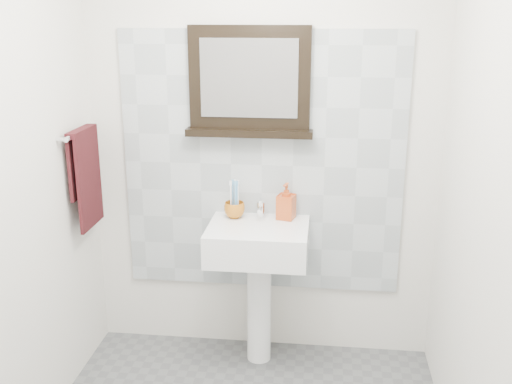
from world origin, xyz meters
TOP-DOWN VIEW (x-y plane):
  - back_wall at (0.00, 1.10)m, footprint 2.00×0.01m
  - front_wall at (0.00, -1.10)m, footprint 2.00×0.01m
  - right_wall at (1.00, 0.00)m, footprint 0.01×2.20m
  - splashback at (0.00, 1.09)m, footprint 1.60×0.02m
  - pedestal_sink at (0.00, 0.87)m, footprint 0.55×0.44m
  - toothbrush_cup at (-0.15, 0.99)m, footprint 0.14×0.14m
  - toothbrushes at (-0.14, 0.99)m, footprint 0.05×0.04m
  - soap_dispenser at (0.15, 1.00)m, footprint 0.11×0.12m
  - framed_mirror at (-0.07, 1.06)m, footprint 0.70×0.11m
  - towel_bar at (-0.95, 0.82)m, footprint 0.07×0.40m
  - hand_towel at (-0.94, 0.82)m, footprint 0.06×0.30m

SIDE VIEW (x-z plane):
  - pedestal_sink at x=0.00m, z-range 0.20..1.16m
  - toothbrush_cup at x=-0.15m, z-range 0.86..0.95m
  - soap_dispenser at x=0.15m, z-range 0.86..1.07m
  - toothbrushes at x=-0.14m, z-range 0.88..1.09m
  - splashback at x=0.00m, z-range 0.40..1.90m
  - hand_towel at x=-0.94m, z-range 0.88..1.43m
  - back_wall at x=0.00m, z-range 0.00..2.50m
  - front_wall at x=0.00m, z-range 0.00..2.50m
  - right_wall at x=1.00m, z-range 0.00..2.50m
  - towel_bar at x=-0.95m, z-range 1.35..1.38m
  - framed_mirror at x=-0.07m, z-range 1.31..1.91m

